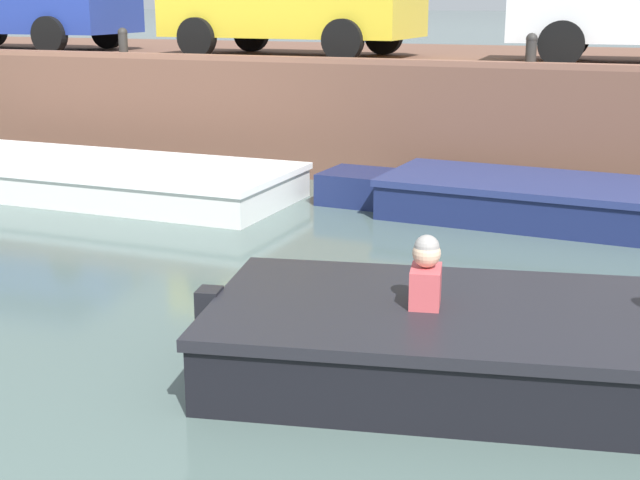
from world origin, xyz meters
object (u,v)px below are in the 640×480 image
object	(u,v)px
boat_moored_west_white	(70,175)
motorboat_passing	(601,351)
car_leftmost_blue	(18,0)
car_left_inner_yellow	(296,0)
mooring_bollard_mid	(531,49)
boat_moored_central_navy	(571,203)
mooring_bollard_west	(123,41)

from	to	relation	value
boat_moored_west_white	motorboat_passing	size ratio (longest dim) A/B	1.17
motorboat_passing	car_leftmost_blue	bearing A→B (deg)	144.77
car_left_inner_yellow	car_leftmost_blue	bearing A→B (deg)	179.97
car_left_inner_yellow	mooring_bollard_mid	distance (m)	4.00
car_leftmost_blue	motorboat_passing	bearing A→B (deg)	-35.23
boat_moored_west_white	boat_moored_central_navy	xyz separation A→B (m)	(6.48, 0.57, 0.02)
mooring_bollard_west	mooring_bollard_mid	bearing A→B (deg)	0.00
boat_moored_central_navy	car_left_inner_yellow	xyz separation A→B (m)	(-4.55, 2.76, 2.25)
boat_moored_west_white	mooring_bollard_west	world-z (taller)	mooring_bollard_west
boat_moored_central_navy	motorboat_passing	size ratio (longest dim) A/B	0.99
car_leftmost_blue	car_left_inner_yellow	world-z (taller)	same
car_left_inner_yellow	mooring_bollard_west	size ratio (longest dim) A/B	8.73
boat_moored_west_white	car_leftmost_blue	size ratio (longest dim) A/B	1.64
motorboat_passing	car_leftmost_blue	size ratio (longest dim) A/B	1.40
car_left_inner_yellow	mooring_bollard_west	distance (m)	2.73
car_left_inner_yellow	mooring_bollard_west	xyz separation A→B (m)	(-2.39, -1.17, -0.61)
boat_moored_west_white	car_leftmost_blue	distance (m)	5.22
boat_moored_west_white	mooring_bollard_mid	world-z (taller)	mooring_bollard_mid
boat_moored_central_navy	motorboat_passing	distance (m)	4.65
boat_moored_west_white	mooring_bollard_west	bearing A→B (deg)	101.94
mooring_bollard_mid	mooring_bollard_west	bearing A→B (deg)	180.00
boat_moored_west_white	car_left_inner_yellow	xyz separation A→B (m)	(1.93, 3.34, 2.27)
mooring_bollard_west	mooring_bollard_mid	size ratio (longest dim) A/B	1.00
car_leftmost_blue	car_left_inner_yellow	xyz separation A→B (m)	(5.24, -0.00, -0.00)
motorboat_passing	car_left_inner_yellow	bearing A→B (deg)	125.18
mooring_bollard_west	boat_moored_west_white	bearing A→B (deg)	-78.06
boat_moored_central_navy	car_left_inner_yellow	distance (m)	5.78
motorboat_passing	mooring_bollard_west	size ratio (longest dim) A/B	13.09
car_leftmost_blue	mooring_bollard_mid	distance (m)	9.11
car_leftmost_blue	car_left_inner_yellow	bearing A→B (deg)	-0.03
boat_moored_central_navy	mooring_bollard_mid	bearing A→B (deg)	115.95
boat_moored_west_white	car_leftmost_blue	world-z (taller)	car_leftmost_blue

